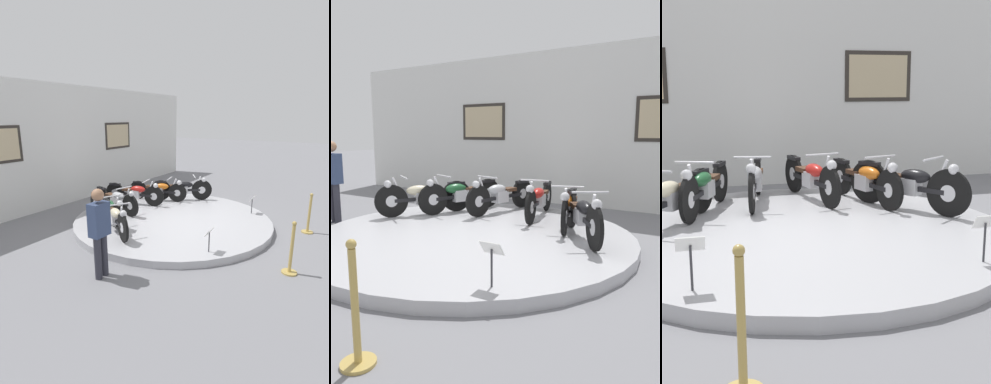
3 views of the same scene
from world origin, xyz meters
TOP-DOWN VIEW (x-y plane):
  - ground_plane at (0.00, 0.00)m, footprint 60.00×60.00m
  - display_platform at (0.00, 0.00)m, footprint 5.27×5.27m
  - back_wall at (0.00, 4.04)m, footprint 14.00×0.22m
  - motorcycle_cream at (-1.66, 0.61)m, footprint 1.11×1.72m
  - motorcycle_green at (-1.22, 1.25)m, footprint 0.80×1.88m
  - motorcycle_silver at (-0.45, 1.62)m, footprint 0.58×1.95m
  - motorcycle_red at (0.45, 1.62)m, footprint 0.57×1.95m
  - motorcycle_orange at (1.21, 1.24)m, footprint 0.64×1.91m
  - motorcycle_black at (1.66, 0.61)m, footprint 1.19×1.69m
  - info_placard_front_centre at (1.48, -1.74)m, footprint 0.26×0.11m
  - visitor_standing at (-3.15, -0.38)m, footprint 0.36×0.22m
  - stanchion_post_right_of_entry at (1.19, -3.25)m, footprint 0.28×0.28m

SIDE VIEW (x-z plane):
  - ground_plane at x=0.00m, z-range 0.00..0.00m
  - display_platform at x=0.00m, z-range 0.00..0.16m
  - stanchion_post_right_of_entry at x=1.19m, z-range -0.17..0.86m
  - info_placard_front_centre at x=1.48m, z-range 0.27..0.79m
  - motorcycle_orange at x=1.21m, z-range 0.14..0.92m
  - motorcycle_silver at x=-0.45m, z-range 0.15..0.94m
  - motorcycle_red at x=0.45m, z-range 0.15..0.94m
  - motorcycle_green at x=-1.22m, z-range 0.15..0.95m
  - motorcycle_cream at x=-1.66m, z-range 0.15..0.95m
  - motorcycle_black at x=1.66m, z-range 0.16..0.97m
  - visitor_standing at x=-3.15m, z-range 0.11..1.76m
  - back_wall at x=0.00m, z-range 0.00..3.85m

